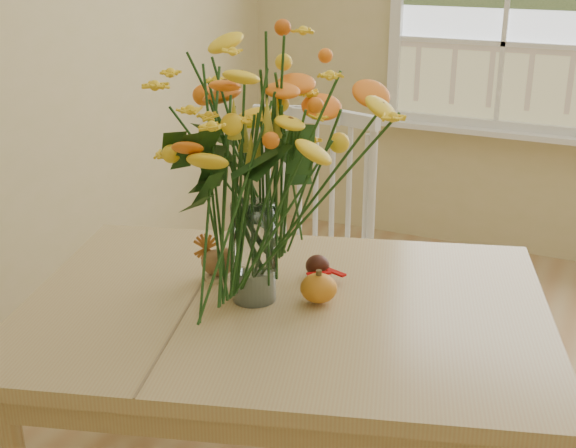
% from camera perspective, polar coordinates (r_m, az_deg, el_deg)
% --- Properties ---
extents(dining_table, '(1.63, 1.36, 0.75)m').
position_cam_1_polar(dining_table, '(2.12, -0.23, -8.07)').
color(dining_table, tan).
rests_on(dining_table, floor).
extents(windsor_chair, '(0.49, 0.47, 1.06)m').
position_cam_1_polar(windsor_chair, '(2.89, 1.20, -1.52)').
color(windsor_chair, white).
rests_on(windsor_chair, floor).
extents(flower_vase, '(0.57, 0.57, 0.67)m').
position_cam_1_polar(flower_vase, '(1.96, -2.69, 5.10)').
color(flower_vase, white).
rests_on(flower_vase, dining_table).
extents(pumpkin, '(0.10, 0.10, 0.08)m').
position_cam_1_polar(pumpkin, '(2.07, 2.28, -4.87)').
color(pumpkin, '#C46817').
rests_on(pumpkin, dining_table).
extents(turkey_figurine, '(0.11, 0.09, 0.12)m').
position_cam_1_polar(turkey_figurine, '(2.21, -5.22, -2.89)').
color(turkey_figurine, '#CCB78C').
rests_on(turkey_figurine, dining_table).
extents(dark_gourd, '(0.12, 0.07, 0.06)m').
position_cam_1_polar(dark_gourd, '(2.22, 2.20, -3.19)').
color(dark_gourd, '#38160F').
rests_on(dark_gourd, dining_table).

